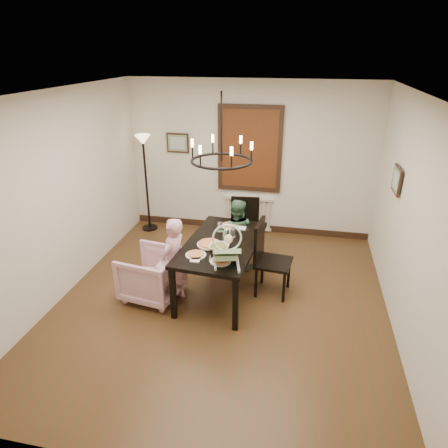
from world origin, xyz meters
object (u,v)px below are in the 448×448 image
(elderly_woman, at_px, (174,268))
(seated_man, at_px, (236,240))
(drinking_glass, at_px, (225,236))
(floor_lamp, at_px, (146,185))
(chair_right, at_px, (274,259))
(baby_bouncer, at_px, (226,250))
(dining_table, at_px, (222,248))
(chair_far, at_px, (244,231))
(armchair, at_px, (152,275))

(elderly_woman, distance_m, seated_man, 1.29)
(drinking_glass, relative_size, floor_lamp, 0.08)
(chair_right, bearing_deg, seated_man, 52.62)
(chair_right, height_order, baby_bouncer, baby_bouncer)
(dining_table, height_order, baby_bouncer, baby_bouncer)
(dining_table, relative_size, floor_lamp, 0.98)
(baby_bouncer, bearing_deg, elderly_woman, 152.83)
(elderly_woman, distance_m, floor_lamp, 2.60)
(chair_far, bearing_deg, baby_bouncer, -95.15)
(chair_far, height_order, elderly_woman, chair_far)
(armchair, xyz_separation_m, floor_lamp, (-0.91, 2.20, 0.55))
(baby_bouncer, relative_size, drinking_glass, 3.74)
(chair_far, distance_m, drinking_glass, 1.00)
(dining_table, xyz_separation_m, baby_bouncer, (0.17, -0.55, 0.26))
(dining_table, bearing_deg, chair_far, 85.71)
(armchair, bearing_deg, floor_lamp, -148.46)
(chair_far, distance_m, seated_man, 0.27)
(elderly_woman, bearing_deg, baby_bouncer, 93.21)
(floor_lamp, bearing_deg, elderly_woman, -60.64)
(drinking_glass, bearing_deg, chair_far, 82.30)
(armchair, xyz_separation_m, baby_bouncer, (1.11, -0.22, 0.62))
(dining_table, relative_size, chair_far, 1.68)
(drinking_glass, bearing_deg, floor_lamp, 136.08)
(armchair, bearing_deg, chair_right, 114.16)
(drinking_glass, bearing_deg, seated_man, 86.47)
(armchair, distance_m, elderly_woman, 0.39)
(armchair, bearing_deg, dining_table, 118.44)
(elderly_woman, relative_size, floor_lamp, 0.58)
(chair_right, bearing_deg, elderly_woman, 116.81)
(seated_man, distance_m, baby_bouncer, 1.38)
(seated_man, height_order, floor_lamp, floor_lamp)
(dining_table, relative_size, armchair, 2.29)
(drinking_glass, bearing_deg, chair_right, 5.16)
(chair_right, height_order, floor_lamp, floor_lamp)
(chair_right, xyz_separation_m, seated_man, (-0.65, 0.62, -0.07))
(armchair, height_order, drinking_glass, drinking_glass)
(seated_man, relative_size, baby_bouncer, 1.81)
(dining_table, height_order, seated_man, seated_man)
(baby_bouncer, bearing_deg, drinking_glass, 88.69)
(seated_man, distance_m, floor_lamp, 2.27)
(dining_table, distance_m, floor_lamp, 2.63)
(chair_far, xyz_separation_m, floor_lamp, (-2.01, 0.88, 0.37))
(seated_man, xyz_separation_m, floor_lamp, (-1.92, 1.13, 0.42))
(baby_bouncer, relative_size, floor_lamp, 0.30)
(chair_far, height_order, drinking_glass, chair_far)
(drinking_glass, bearing_deg, dining_table, -122.12)
(chair_far, height_order, baby_bouncer, baby_bouncer)
(dining_table, distance_m, chair_far, 1.02)
(chair_right, bearing_deg, floor_lamp, 62.09)
(chair_far, height_order, chair_right, chair_right)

